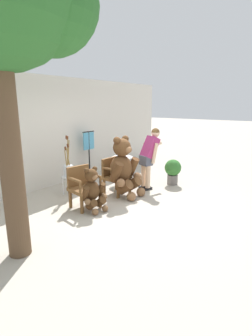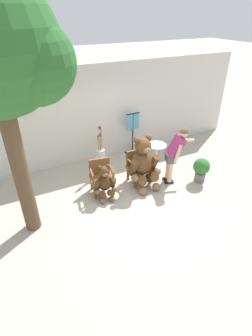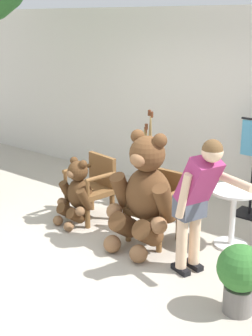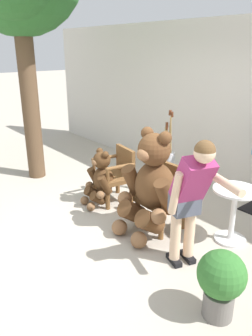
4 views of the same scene
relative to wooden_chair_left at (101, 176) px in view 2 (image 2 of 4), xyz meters
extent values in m
plane|color=#B2A899|center=(0.53, -0.61, -0.46)|extent=(60.00, 60.00, 0.00)
cube|color=beige|center=(0.53, 1.79, 0.94)|extent=(10.00, 0.16, 2.80)
cube|color=brown|center=(-0.01, -0.06, -0.06)|extent=(0.64, 0.61, 0.07)
cylinder|color=brown|center=(-0.27, -0.23, -0.28)|extent=(0.07, 0.07, 0.37)
cylinder|color=brown|center=(0.18, -0.31, -0.28)|extent=(0.07, 0.07, 0.37)
cylinder|color=brown|center=(-0.20, 0.19, -0.28)|extent=(0.07, 0.07, 0.37)
cylinder|color=brown|center=(0.25, 0.11, -0.28)|extent=(0.07, 0.07, 0.37)
cube|color=brown|center=(0.03, 0.17, 0.19)|extent=(0.52, 0.15, 0.42)
cylinder|color=brown|center=(-0.26, -0.02, 0.20)|extent=(0.14, 0.48, 0.06)
cylinder|color=brown|center=(-0.29, -0.23, 0.09)|extent=(0.05, 0.05, 0.22)
cylinder|color=brown|center=(0.24, -0.10, 0.20)|extent=(0.14, 0.48, 0.06)
cylinder|color=brown|center=(0.20, -0.31, 0.09)|extent=(0.05, 0.05, 0.22)
cube|color=brown|center=(1.06, -0.06, -0.06)|extent=(0.56, 0.52, 0.07)
cylinder|color=brown|center=(0.83, -0.27, -0.28)|extent=(0.07, 0.07, 0.37)
cylinder|color=brown|center=(1.29, -0.27, -0.28)|extent=(0.07, 0.07, 0.37)
cylinder|color=brown|center=(0.83, 0.15, -0.28)|extent=(0.07, 0.07, 0.37)
cylinder|color=brown|center=(1.29, 0.15, -0.28)|extent=(0.07, 0.07, 0.37)
cube|color=brown|center=(1.06, 0.17, 0.19)|extent=(0.52, 0.06, 0.42)
cylinder|color=brown|center=(0.81, -0.06, 0.20)|extent=(0.06, 0.48, 0.06)
cylinder|color=brown|center=(0.81, -0.27, 0.09)|extent=(0.05, 0.05, 0.22)
cylinder|color=brown|center=(1.31, -0.06, 0.20)|extent=(0.06, 0.48, 0.06)
cylinder|color=brown|center=(1.31, -0.27, 0.09)|extent=(0.05, 0.05, 0.22)
ellipsoid|color=brown|center=(1.06, -0.18, 0.18)|extent=(0.57, 0.48, 0.66)
sphere|color=brown|center=(1.06, -0.21, 0.68)|extent=(0.42, 0.42, 0.42)
ellipsoid|color=#8C603D|center=(1.06, -0.39, 0.65)|extent=(0.20, 0.15, 0.15)
sphere|color=black|center=(1.06, -0.39, 0.66)|extent=(0.06, 0.06, 0.06)
sphere|color=brown|center=(0.90, -0.19, 0.86)|extent=(0.17, 0.17, 0.17)
sphere|color=brown|center=(1.22, -0.19, 0.86)|extent=(0.17, 0.17, 0.17)
cylinder|color=brown|center=(0.75, -0.29, 0.18)|extent=(0.19, 0.36, 0.50)
sphere|color=#8C603D|center=(0.74, -0.42, -0.04)|extent=(0.20, 0.20, 0.20)
cylinder|color=brown|center=(1.37, -0.29, 0.18)|extent=(0.19, 0.36, 0.50)
sphere|color=#8C603D|center=(1.38, -0.42, -0.04)|extent=(0.20, 0.20, 0.20)
cylinder|color=brown|center=(0.88, -0.42, -0.18)|extent=(0.24, 0.41, 0.39)
sphere|color=#8C603D|center=(0.87, -0.62, -0.36)|extent=(0.21, 0.21, 0.21)
cylinder|color=brown|center=(1.24, -0.42, -0.18)|extent=(0.24, 0.41, 0.39)
sphere|color=#8C603D|center=(1.25, -0.62, -0.36)|extent=(0.21, 0.21, 0.21)
ellipsoid|color=#4C3019|center=(-0.01, -0.24, -0.05)|extent=(0.41, 0.37, 0.42)
sphere|color=#4C3019|center=(-0.01, -0.26, 0.27)|extent=(0.27, 0.27, 0.27)
ellipsoid|color=brown|center=(-0.03, -0.37, 0.25)|extent=(0.14, 0.12, 0.10)
sphere|color=black|center=(-0.03, -0.37, 0.26)|extent=(0.04, 0.04, 0.04)
sphere|color=#4C3019|center=(-0.11, -0.23, 0.39)|extent=(0.11, 0.11, 0.11)
sphere|color=#4C3019|center=(0.09, -0.27, 0.39)|extent=(0.11, 0.11, 0.11)
cylinder|color=#4C3019|center=(-0.22, -0.28, -0.05)|extent=(0.16, 0.25, 0.32)
sphere|color=brown|center=(-0.24, -0.36, -0.19)|extent=(0.13, 0.13, 0.13)
cylinder|color=#4C3019|center=(0.17, -0.34, -0.05)|extent=(0.16, 0.25, 0.32)
sphere|color=brown|center=(0.17, -0.43, -0.19)|extent=(0.13, 0.13, 0.13)
cylinder|color=#4C3019|center=(-0.15, -0.37, -0.28)|extent=(0.20, 0.28, 0.25)
sphere|color=brown|center=(-0.18, -0.50, -0.39)|extent=(0.13, 0.13, 0.13)
cylinder|color=#4C3019|center=(0.07, -0.41, -0.28)|extent=(0.20, 0.28, 0.25)
sphere|color=brown|center=(0.06, -0.54, -0.39)|extent=(0.13, 0.13, 0.13)
cube|color=black|center=(1.74, -0.51, -0.43)|extent=(0.26, 0.16, 0.06)
cylinder|color=beige|center=(1.74, -0.51, 0.01)|extent=(0.12, 0.12, 0.82)
cube|color=black|center=(1.80, -0.34, -0.43)|extent=(0.26, 0.16, 0.06)
cylinder|color=beige|center=(1.80, -0.34, 0.01)|extent=(0.12, 0.12, 0.82)
cube|color=#4C5160|center=(1.77, -0.42, 0.29)|extent=(0.30, 0.35, 0.24)
cube|color=#9E2D66|center=(1.88, -0.46, 0.60)|extent=(0.50, 0.44, 0.57)
sphere|color=beige|center=(2.04, -0.52, 0.95)|extent=(0.21, 0.21, 0.21)
sphere|color=brown|center=(2.04, -0.52, 0.97)|extent=(0.21, 0.21, 0.21)
cylinder|color=beige|center=(2.18, -0.36, 0.65)|extent=(0.56, 0.26, 0.10)
cylinder|color=beige|center=(1.82, -0.64, 0.48)|extent=(0.21, 0.14, 0.51)
cylinder|color=silver|center=(0.33, 0.82, -0.02)|extent=(0.34, 0.34, 0.03)
cylinder|color=silver|center=(0.43, 0.92, -0.25)|extent=(0.04, 0.04, 0.43)
cylinder|color=silver|center=(0.23, 0.92, -0.25)|extent=(0.04, 0.04, 0.43)
cylinder|color=silver|center=(0.43, 0.73, -0.25)|extent=(0.04, 0.04, 0.43)
cylinder|color=silver|center=(0.23, 0.73, -0.25)|extent=(0.04, 0.04, 0.43)
cylinder|color=silver|center=(0.33, 0.82, 0.13)|extent=(0.22, 0.22, 0.26)
cylinder|color=#997A47|center=(0.33, 0.83, 0.48)|extent=(0.08, 0.03, 0.80)
cylinder|color=#592D19|center=(0.33, 0.83, 0.92)|extent=(0.05, 0.04, 0.08)
cylinder|color=#997A47|center=(0.32, 0.78, 0.38)|extent=(0.10, 0.05, 0.61)
cylinder|color=#592D19|center=(0.32, 0.78, 0.73)|extent=(0.05, 0.05, 0.09)
cylinder|color=#997A47|center=(0.28, 0.82, 0.35)|extent=(0.03, 0.07, 0.55)
cylinder|color=#592D19|center=(0.28, 0.82, 0.67)|extent=(0.05, 0.05, 0.08)
cylinder|color=#997A47|center=(0.37, 0.83, 0.46)|extent=(0.04, 0.10, 0.78)
cylinder|color=#592D19|center=(0.37, 0.83, 0.89)|extent=(0.05, 0.05, 0.09)
cylinder|color=white|center=(1.88, 0.40, 0.24)|extent=(0.56, 0.56, 0.03)
cylinder|color=white|center=(1.88, 0.40, -0.12)|extent=(0.07, 0.07, 0.69)
cylinder|color=white|center=(1.88, 0.40, -0.45)|extent=(0.40, 0.40, 0.03)
cylinder|color=brown|center=(-1.81, -0.54, 1.02)|extent=(0.31, 0.31, 2.97)
sphere|color=#286028|center=(-1.28, -0.86, 2.88)|extent=(1.28, 1.28, 1.28)
cylinder|color=slate|center=(2.54, -0.79, -0.33)|extent=(0.28, 0.28, 0.26)
sphere|color=#33702D|center=(2.54, -0.79, 0.00)|extent=(0.44, 0.44, 0.44)
cube|color=black|center=(1.65, 1.43, -0.45)|extent=(0.40, 0.40, 0.02)
cylinder|color=black|center=(1.65, 1.43, 0.21)|extent=(0.04, 0.04, 1.35)
cylinder|color=black|center=(1.65, 1.43, 0.89)|extent=(0.44, 0.03, 0.03)
cube|color=#4C99BF|center=(1.65, 1.43, 0.63)|extent=(0.40, 0.03, 0.48)
camera|label=1|loc=(-3.64, -3.81, 1.68)|focal=28.00mm
camera|label=2|loc=(-1.92, -5.17, 3.59)|focal=28.00mm
camera|label=3|loc=(4.08, -4.38, 2.15)|focal=50.00mm
camera|label=4|loc=(3.85, -2.95, 1.88)|focal=35.00mm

